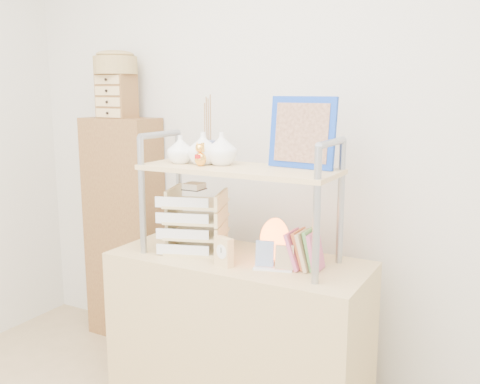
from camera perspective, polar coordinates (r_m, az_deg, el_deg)
The scene contains 10 objects.
room_shell at distance 1.71m, azimuth -13.82°, elevation 16.75°, with size 3.42×3.41×2.61m.
desk at distance 2.62m, azimuth -0.16°, elevation -14.83°, with size 1.20×0.50×0.75m, color tan.
cabinet at distance 3.35m, azimuth -12.21°, elevation -3.88°, with size 0.45×0.24×1.35m, color brown.
hutch at distance 2.41m, azimuth -0.53°, elevation 2.82°, with size 0.90×0.34×0.73m.
letter_tray at distance 2.56m, azimuth -4.79°, elevation -3.42°, with size 0.34×0.33×0.33m.
salt_lamp at distance 2.38m, azimuth 3.72°, elevation -5.18°, with size 0.14×0.13×0.21m.
desk_clock at distance 2.35m, azimuth -1.75°, elevation -6.38°, with size 0.10×0.06×0.13m.
postcard_stand at distance 2.31m, azimuth 3.60°, elevation -7.45°, with size 0.18×0.09×0.12m.
drawer_chest at distance 3.23m, azimuth -13.04°, elevation 9.92°, with size 0.20×0.16×0.25m.
woven_basket at distance 3.23m, azimuth -13.15°, elevation 13.03°, with size 0.25×0.25×0.10m, color olive.
Camera 1 is at (1.13, -0.87, 1.51)m, focal length 40.00 mm.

